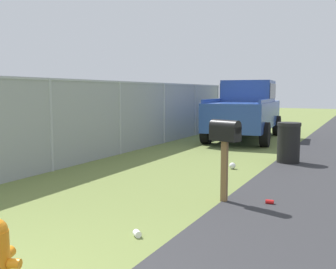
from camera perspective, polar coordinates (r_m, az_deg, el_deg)
name	(u,v)px	position (r m, az deg, el deg)	size (l,w,h in m)	color
mailbox	(225,137)	(5.91, 8.44, -0.35)	(0.32, 0.50, 1.26)	brown
pickup_truck	(246,108)	(14.08, 11.50, 3.86)	(5.31, 2.52, 2.09)	#284793
trash_bin	(289,142)	(9.59, 17.44, -1.13)	(0.55, 0.55, 0.96)	black
fence_section	(120,115)	(10.43, -7.16, 2.85)	(15.36, 0.07, 1.97)	#9EA3A8
litter_cup_by_mailbox	(137,234)	(4.64, -4.60, -14.43)	(0.08, 0.08, 0.10)	white
litter_bag_far_scatter	(232,166)	(8.57, 9.52, -4.60)	(0.14, 0.14, 0.14)	silver
litter_can_midfield_a	(270,202)	(6.08, 14.85, -9.62)	(0.07, 0.07, 0.12)	red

